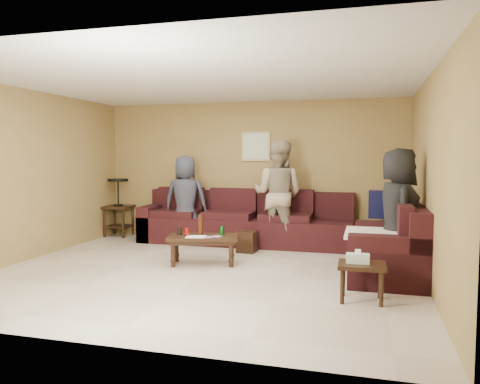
{
  "coord_description": "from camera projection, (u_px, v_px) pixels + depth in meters",
  "views": [
    {
      "loc": [
        2.05,
        -5.74,
        1.53
      ],
      "look_at": [
        0.25,
        0.85,
        1.0
      ],
      "focal_mm": 35.0,
      "sensor_mm": 36.0,
      "label": 1
    }
  ],
  "objects": [
    {
      "name": "end_table_left",
      "position": [
        118.0,
        206.0,
        8.9
      ],
      "size": [
        0.49,
        0.49,
        1.1
      ],
      "rotation": [
        0.0,
        0.0,
        0.02
      ],
      "color": "black",
      "rests_on": "ground"
    },
    {
      "name": "waste_bin",
      "position": [
        247.0,
        242.0,
        7.43
      ],
      "size": [
        0.3,
        0.3,
        0.34
      ],
      "primitive_type": "cube",
      "rotation": [
        0.0,
        0.0,
        -0.06
      ],
      "color": "black",
      "rests_on": "ground"
    },
    {
      "name": "person_right",
      "position": [
        398.0,
        213.0,
        5.89
      ],
      "size": [
        0.64,
        0.87,
        1.63
      ],
      "primitive_type": "imported",
      "rotation": [
        0.0,
        0.0,
        1.73
      ],
      "color": "black",
      "rests_on": "ground"
    },
    {
      "name": "person_left",
      "position": [
        186.0,
        200.0,
        8.15
      ],
      "size": [
        0.82,
        0.61,
        1.54
      ],
      "primitive_type": "imported",
      "rotation": [
        0.0,
        0.0,
        3.31
      ],
      "color": "#2D303F",
      "rests_on": "ground"
    },
    {
      "name": "room",
      "position": [
        204.0,
        146.0,
        6.05
      ],
      "size": [
        5.6,
        5.5,
        2.5
      ],
      "color": "beige",
      "rests_on": "ground"
    },
    {
      "name": "coffee_table",
      "position": [
        203.0,
        240.0,
        6.59
      ],
      "size": [
        1.07,
        0.73,
        0.69
      ],
      "rotation": [
        0.0,
        0.0,
        0.26
      ],
      "color": "black",
      "rests_on": "ground"
    },
    {
      "name": "sectional_sofa",
      "position": [
        285.0,
        232.0,
        7.4
      ],
      "size": [
        4.65,
        2.9,
        0.97
      ],
      "color": "black",
      "rests_on": "ground"
    },
    {
      "name": "side_table_right",
      "position": [
        361.0,
        268.0,
        4.91
      ],
      "size": [
        0.49,
        0.41,
        0.55
      ],
      "rotation": [
        0.0,
        0.0,
        0.02
      ],
      "color": "black",
      "rests_on": "ground"
    },
    {
      "name": "person_middle",
      "position": [
        278.0,
        194.0,
        7.75
      ],
      "size": [
        0.97,
        0.81,
        1.79
      ],
      "primitive_type": "imported",
      "rotation": [
        0.0,
        0.0,
        2.98
      ],
      "color": "gray",
      "rests_on": "ground"
    },
    {
      "name": "wall_art",
      "position": [
        256.0,
        146.0,
        8.4
      ],
      "size": [
        0.52,
        0.04,
        0.52
      ],
      "color": "tan",
      "rests_on": "ground"
    }
  ]
}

